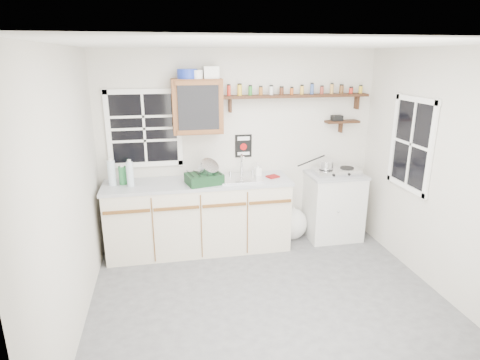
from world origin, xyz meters
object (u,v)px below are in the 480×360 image
object	(u,v)px
main_cabinet	(199,216)
right_cabinet	(333,206)
upper_cabinet	(197,106)
dish_rack	(205,176)
spice_shelf	(296,95)
hotplate	(336,171)

from	to	relation	value
main_cabinet	right_cabinet	bearing A→B (deg)	0.79
upper_cabinet	dish_rack	xyz separation A→B (m)	(0.05, -0.25, -0.80)
right_cabinet	spice_shelf	world-z (taller)	spice_shelf
right_cabinet	hotplate	xyz separation A→B (m)	(-0.00, -0.02, 0.49)
hotplate	right_cabinet	bearing A→B (deg)	86.19
spice_shelf	dish_rack	bearing A→B (deg)	-165.40
upper_cabinet	hotplate	xyz separation A→B (m)	(1.80, -0.14, -0.88)
upper_cabinet	spice_shelf	xyz separation A→B (m)	(1.26, 0.07, 0.11)
dish_rack	upper_cabinet	bearing A→B (deg)	88.30
spice_shelf	hotplate	xyz separation A→B (m)	(0.53, -0.21, -0.98)
dish_rack	main_cabinet	bearing A→B (deg)	116.34
upper_cabinet	hotplate	bearing A→B (deg)	-4.40
right_cabinet	hotplate	world-z (taller)	hotplate
dish_rack	spice_shelf	bearing A→B (deg)	1.48
upper_cabinet	hotplate	size ratio (longest dim) A/B	1.09
main_cabinet	dish_rack	world-z (taller)	dish_rack
dish_rack	hotplate	xyz separation A→B (m)	(1.75, 0.11, -0.07)
spice_shelf	hotplate	size ratio (longest dim) A/B	3.21
main_cabinet	hotplate	xyz separation A→B (m)	(1.83, 0.01, 0.49)
main_cabinet	spice_shelf	distance (m)	1.97
right_cabinet	dish_rack	world-z (taller)	dish_rack
main_cabinet	upper_cabinet	distance (m)	1.37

